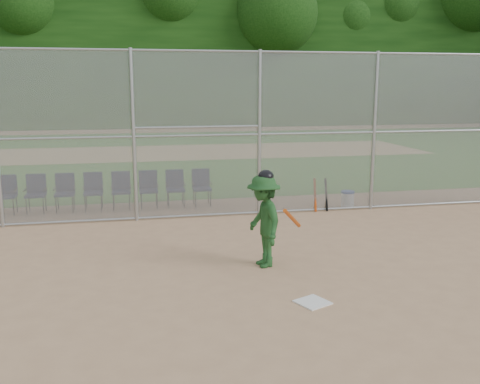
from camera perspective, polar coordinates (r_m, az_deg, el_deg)
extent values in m
plane|color=tan|center=(8.52, 3.47, -10.55)|extent=(100.00, 100.00, 0.00)
plane|color=#295C1B|center=(25.91, -6.99, 4.24)|extent=(100.00, 100.00, 0.00)
plane|color=tan|center=(25.91, -6.99, 4.24)|extent=(24.00, 24.00, 0.00)
cube|color=gray|center=(12.85, -2.27, 6.09)|extent=(16.00, 0.02, 4.00)
cylinder|color=#9EA3A8|center=(12.82, -2.34, 14.80)|extent=(16.00, 0.05, 0.05)
cube|color=black|center=(42.74, -9.16, 14.33)|extent=(80.00, 5.00, 11.00)
cube|color=silver|center=(8.16, 7.75, -11.58)|extent=(0.57, 0.57, 0.02)
imported|color=#1C471E|center=(9.43, 2.53, -3.09)|extent=(0.73, 1.13, 1.65)
ellipsoid|color=black|center=(9.26, 2.57, 1.68)|extent=(0.27, 0.30, 0.23)
cylinder|color=#C84D12|center=(9.13, 5.59, -2.81)|extent=(0.51, 0.65, 0.49)
cylinder|color=white|center=(14.32, 11.40, -0.87)|extent=(0.33, 0.33, 0.40)
cylinder|color=#233F9A|center=(14.28, 11.43, 0.01)|extent=(0.36, 0.36, 0.05)
cylinder|color=#D84C14|center=(13.75, 8.01, -0.31)|extent=(0.06, 0.22, 0.85)
cylinder|color=black|center=(13.86, 9.18, -0.27)|extent=(0.06, 0.25, 0.84)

